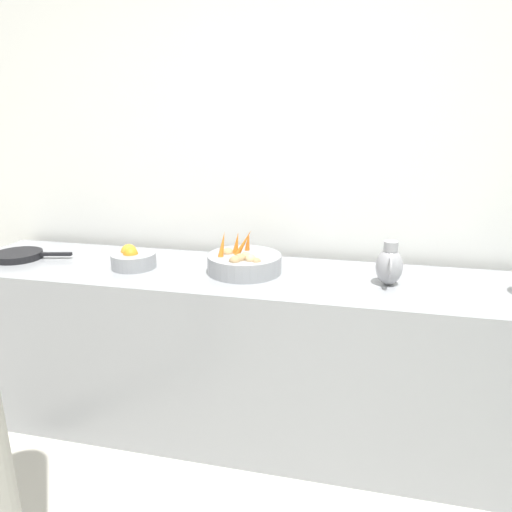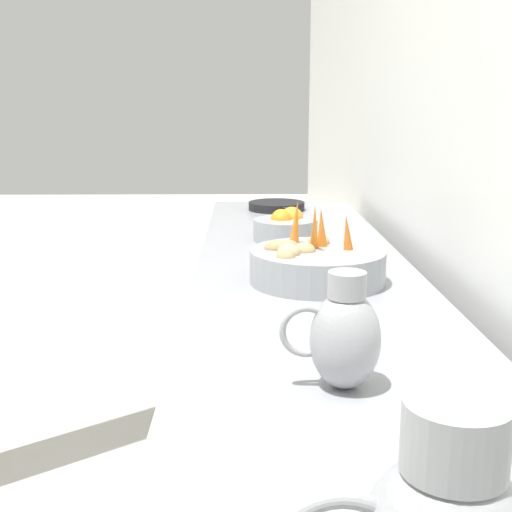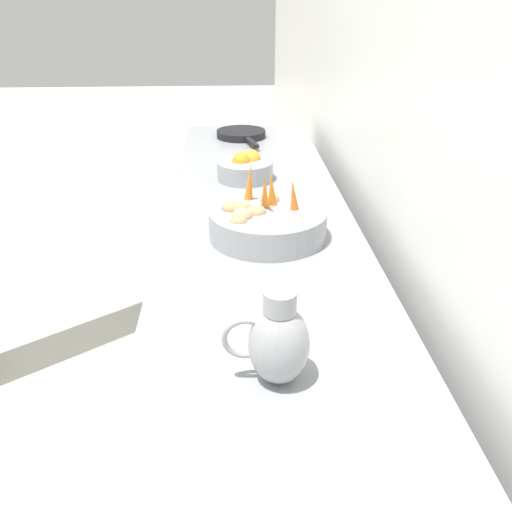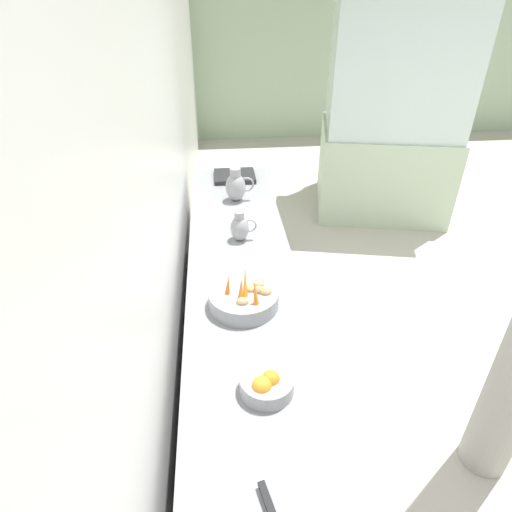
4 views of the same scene
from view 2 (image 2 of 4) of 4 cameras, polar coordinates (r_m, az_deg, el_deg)
The scene contains 5 objects.
prep_counter at distance 1.75m, azimuth 5.13°, elevation -18.00°, with size 0.63×3.38×0.87m, color gray.
vegetable_colander at distance 1.77m, azimuth 5.10°, elevation -0.69°, with size 0.36×0.36×0.22m.
orange_bowl at distance 2.32m, azimuth 2.53°, elevation 2.42°, with size 0.22×0.22×0.11m.
metal_pitcher_short at distance 1.12m, azimuth 7.47°, elevation -6.77°, with size 0.17×0.12×0.20m.
skillet_on_counter at distance 2.97m, azimuth 1.79°, elevation 4.25°, with size 0.25×0.40×0.03m.
Camera 2 is at (-1.35, 1.52, 1.33)m, focal length 47.15 mm.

